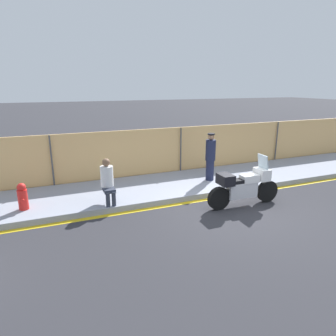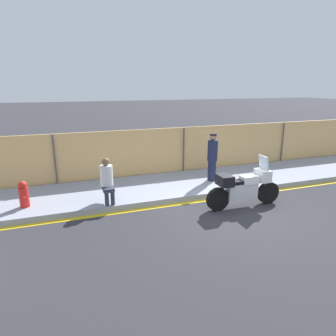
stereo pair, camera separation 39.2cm
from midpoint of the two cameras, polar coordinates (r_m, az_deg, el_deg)
The scene contains 8 objects.
ground_plane at distance 8.77m, azimuth 11.62°, elevation -8.01°, with size 120.00×120.00×0.00m, color #2D2D33.
sidewalk at distance 10.74m, azimuth 4.29°, elevation -2.74°, with size 34.95×2.66×0.18m.
curb_paint_stripe at distance 9.60m, azimuth 8.06°, elevation -5.68°, with size 34.95×0.18×0.01m.
storefront_fence at distance 11.76m, azimuth 1.29°, elevation 3.23°, with size 33.21×0.17×1.88m.
motorcycle at distance 8.97m, azimuth 13.02°, elevation -3.42°, with size 2.36×0.52×1.49m.
officer_standing at distance 10.56m, azimuth 7.02°, elevation 2.19°, with size 0.35×0.35×1.67m.
person_seated_on_curb at distance 8.72m, azimuth -12.73°, elevation -1.99°, with size 0.36×0.66×1.28m.
fire_hydrant at distance 9.11m, azimuth -27.09°, elevation -4.88°, with size 0.26×0.32×0.75m.
Camera 1 is at (-4.78, -6.54, 3.47)m, focal length 32.00 mm.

